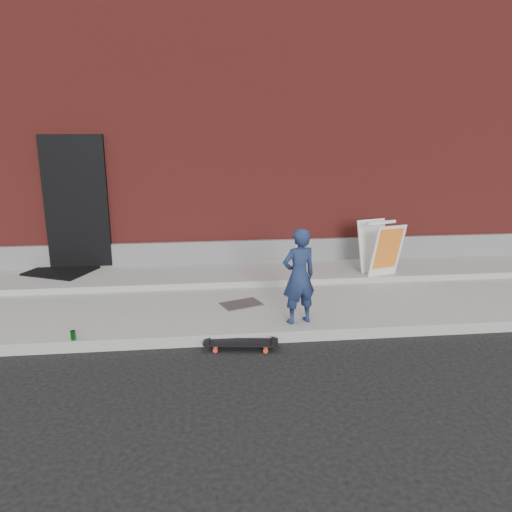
{
  "coord_description": "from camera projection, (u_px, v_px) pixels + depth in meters",
  "views": [
    {
      "loc": [
        -0.5,
        -5.76,
        2.71
      ],
      "look_at": [
        0.24,
        0.8,
        0.94
      ],
      "focal_mm": 35.0,
      "sensor_mm": 36.0,
      "label": 1
    }
  ],
  "objects": [
    {
      "name": "ground",
      "position": [
        244.0,
        345.0,
        6.29
      ],
      "size": [
        80.0,
        80.0,
        0.0
      ],
      "primitive_type": "plane",
      "color": "black",
      "rests_on": "ground"
    },
    {
      "name": "sidewalk",
      "position": [
        236.0,
        299.0,
        7.71
      ],
      "size": [
        20.0,
        3.0,
        0.15
      ],
      "primitive_type": "cube",
      "color": "gray",
      "rests_on": "ground"
    },
    {
      "name": "apron",
      "position": [
        232.0,
        274.0,
        8.54
      ],
      "size": [
        20.0,
        1.2,
        0.1
      ],
      "primitive_type": "cube",
      "color": "gray",
      "rests_on": "sidewalk"
    },
    {
      "name": "building",
      "position": [
        219.0,
        131.0,
        12.35
      ],
      "size": [
        20.0,
        8.1,
        5.0
      ],
      "color": "maroon",
      "rests_on": "ground"
    },
    {
      "name": "child",
      "position": [
        299.0,
        276.0,
        6.45
      ],
      "size": [
        0.53,
        0.42,
        1.27
      ],
      "primitive_type": "imported",
      "rotation": [
        0.0,
        0.0,
        3.42
      ],
      "color": "#1B284C",
      "rests_on": "sidewalk"
    },
    {
      "name": "skateboard",
      "position": [
        241.0,
        343.0,
        6.14
      ],
      "size": [
        0.91,
        0.35,
        0.1
      ],
      "color": "red",
      "rests_on": "ground"
    },
    {
      "name": "pizza_sign",
      "position": [
        381.0,
        248.0,
        8.27
      ],
      "size": [
        0.69,
        0.76,
        0.9
      ],
      "color": "silver",
      "rests_on": "apron"
    },
    {
      "name": "soda_can",
      "position": [
        73.0,
        335.0,
        6.06
      ],
      "size": [
        0.08,
        0.08,
        0.12
      ],
      "primitive_type": "cylinder",
      "rotation": [
        0.0,
        0.0,
        0.34
      ],
      "color": "#187920",
      "rests_on": "sidewalk"
    },
    {
      "name": "doormat",
      "position": [
        61.0,
        271.0,
        8.5
      ],
      "size": [
        1.25,
        1.16,
        0.03
      ],
      "primitive_type": "cube",
      "rotation": [
        0.0,
        0.0,
        -0.43
      ],
      "color": "black",
      "rests_on": "apron"
    },
    {
      "name": "utility_plate",
      "position": [
        241.0,
        304.0,
        7.24
      ],
      "size": [
        0.65,
        0.53,
        0.02
      ],
      "primitive_type": "cube",
      "rotation": [
        0.0,
        0.0,
        0.36
      ],
      "color": "#5B5C60",
      "rests_on": "sidewalk"
    }
  ]
}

